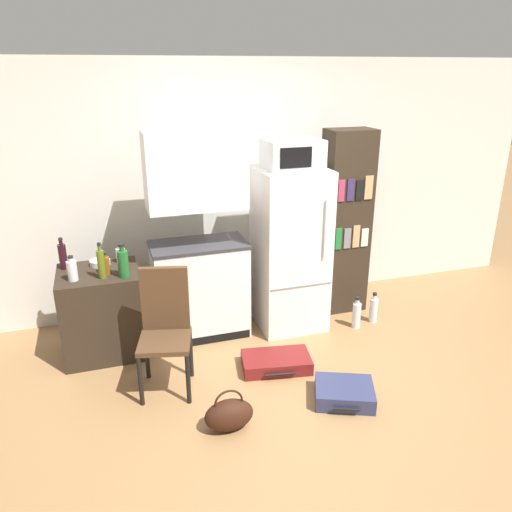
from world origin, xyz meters
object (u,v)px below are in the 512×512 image
(bottle_green_tall, at_px, (123,263))
(water_bottle_front, at_px, (373,309))
(bottle_wine_dark, at_px, (63,256))
(handbag, at_px, (229,415))
(kitchen_hutch, at_px, (198,246))
(bookshelf, at_px, (345,223))
(bottle_olive_oil, at_px, (101,264))
(refrigerator, at_px, (290,250))
(water_bottle_middle, at_px, (356,315))
(side_table, at_px, (102,312))
(suitcase_small_flat, at_px, (344,393))
(bottle_clear_short, at_px, (72,270))
(bottle_amber_beer, at_px, (106,265))
(bowl, at_px, (100,263))
(chair, at_px, (165,321))
(suitcase_large_flat, at_px, (276,362))
(microwave, at_px, (292,154))
(bottle_milk_white, at_px, (121,255))

(bottle_green_tall, relative_size, water_bottle_front, 0.91)
(bottle_wine_dark, relative_size, handbag, 0.80)
(kitchen_hutch, height_order, bottle_green_tall, kitchen_hutch)
(bookshelf, distance_m, bottle_olive_oil, 2.45)
(refrigerator, relative_size, water_bottle_middle, 4.77)
(side_table, height_order, suitcase_small_flat, side_table)
(bottle_clear_short, relative_size, bottle_olive_oil, 0.69)
(bookshelf, height_order, bottle_amber_beer, bookshelf)
(side_table, relative_size, water_bottle_middle, 2.38)
(side_table, bearing_deg, bottle_amber_beer, -45.40)
(refrigerator, bearing_deg, handbag, -125.74)
(bowl, height_order, handbag, bowl)
(side_table, bearing_deg, water_bottle_middle, -7.24)
(bottle_amber_beer, xyz_separation_m, water_bottle_front, (2.57, -0.18, -0.74))
(bottle_wine_dark, bearing_deg, suitcase_small_flat, -36.46)
(bottle_wine_dark, xyz_separation_m, chair, (0.75, -0.85, -0.34))
(suitcase_large_flat, bearing_deg, water_bottle_front, 31.63)
(bottle_green_tall, bearing_deg, bottle_wine_dark, 144.74)
(suitcase_large_flat, bearing_deg, handbag, -123.39)
(microwave, relative_size, bottle_green_tall, 1.72)
(kitchen_hutch, relative_size, bottle_olive_oil, 6.18)
(kitchen_hutch, xyz_separation_m, bowl, (-0.89, 0.08, -0.09))
(side_table, height_order, suitcase_large_flat, side_table)
(microwave, relative_size, water_bottle_front, 1.57)
(refrigerator, height_order, suitcase_small_flat, refrigerator)
(water_bottle_front, height_order, water_bottle_middle, water_bottle_middle)
(microwave, relative_size, bottle_milk_white, 3.04)
(refrigerator, distance_m, bottle_amber_beer, 1.73)
(refrigerator, distance_m, bowl, 1.78)
(side_table, height_order, water_bottle_middle, side_table)
(chair, xyz_separation_m, water_bottle_front, (2.16, 0.43, -0.44))
(bookshelf, relative_size, chair, 1.90)
(bottle_green_tall, height_order, handbag, bottle_green_tall)
(water_bottle_front, bearing_deg, kitchen_hutch, 169.37)
(suitcase_large_flat, relative_size, water_bottle_middle, 1.91)
(bottle_amber_beer, bearing_deg, bookshelf, 5.56)
(kitchen_hutch, xyz_separation_m, bottle_green_tall, (-0.70, -0.25, 0.01))
(refrigerator, relative_size, handbag, 4.43)
(bottle_wine_dark, bearing_deg, handbag, -55.07)
(side_table, distance_m, suitcase_large_flat, 1.63)
(bookshelf, height_order, bottle_wine_dark, bookshelf)
(water_bottle_front, bearing_deg, bottle_milk_white, 170.13)
(microwave, xyz_separation_m, bottle_amber_beer, (-1.73, -0.07, -0.85))
(bookshelf, distance_m, suitcase_large_flat, 1.67)
(refrigerator, distance_m, handbag, 1.83)
(side_table, relative_size, water_bottle_front, 2.44)
(bottle_clear_short, distance_m, chair, 0.92)
(kitchen_hutch, relative_size, bottle_green_tall, 6.61)
(bottle_wine_dark, xyz_separation_m, suitcase_small_flat, (2.03, -1.50, -0.85))
(kitchen_hutch, distance_m, water_bottle_middle, 1.73)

